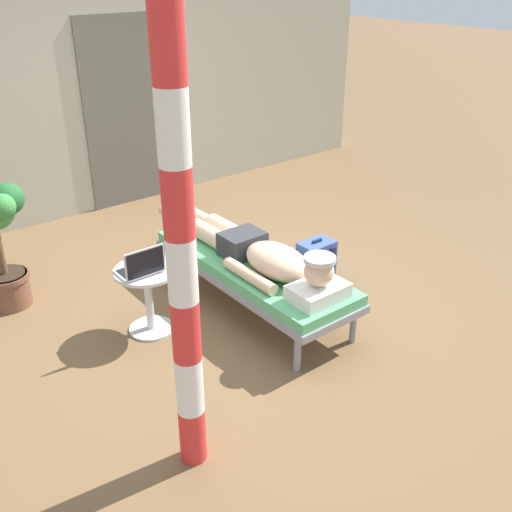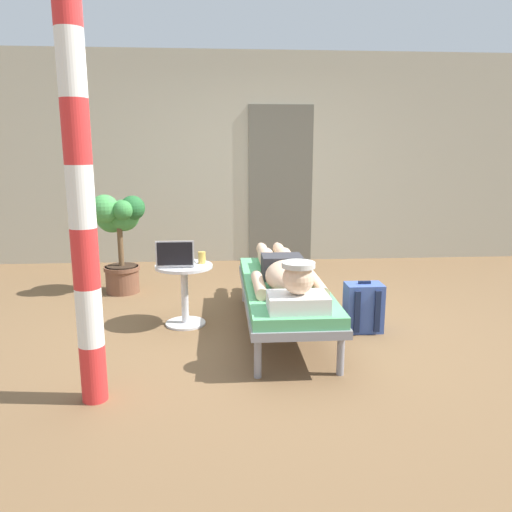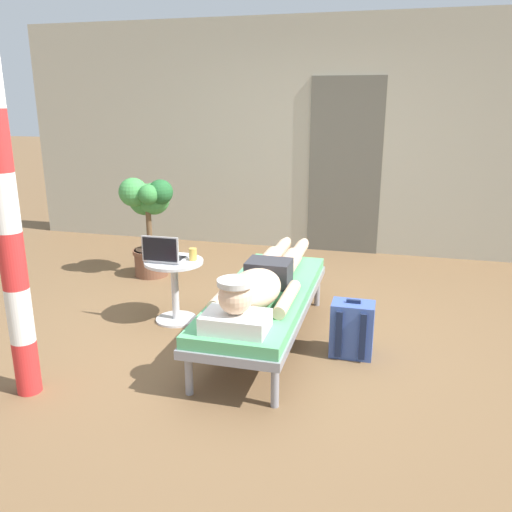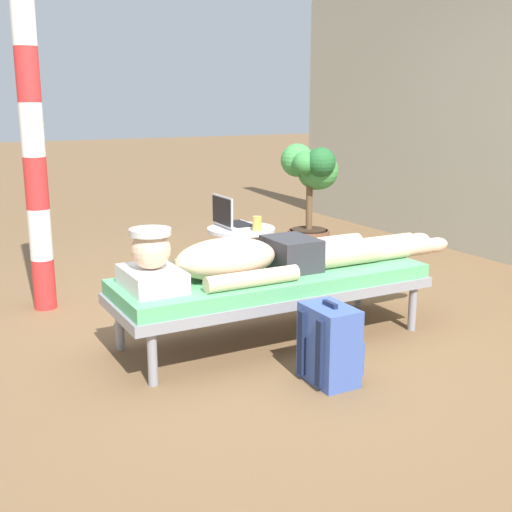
# 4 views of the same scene
# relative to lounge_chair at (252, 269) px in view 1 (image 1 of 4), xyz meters

# --- Properties ---
(ground_plane) EXTENTS (40.00, 40.00, 0.00)m
(ground_plane) POSITION_rel_lounge_chair_xyz_m (-0.12, 0.11, -0.35)
(ground_plane) COLOR brown
(house_wall_back) EXTENTS (7.60, 0.20, 2.70)m
(house_wall_back) POSITION_rel_lounge_chair_xyz_m (0.00, 2.81, 1.00)
(house_wall_back) COLOR #B2AD99
(house_wall_back) RESTS_ON ground
(house_door_panel) EXTENTS (0.84, 0.03, 2.04)m
(house_door_panel) POSITION_rel_lounge_chair_xyz_m (0.30, 2.70, 0.67)
(house_door_panel) COLOR #625F54
(house_door_panel) RESTS_ON ground
(lounge_chair) EXTENTS (0.65, 1.90, 0.42)m
(lounge_chair) POSITION_rel_lounge_chair_xyz_m (0.00, 0.00, 0.00)
(lounge_chair) COLOR gray
(lounge_chair) RESTS_ON ground
(person_reclining) EXTENTS (0.53, 2.17, 0.33)m
(person_reclining) POSITION_rel_lounge_chair_xyz_m (-0.00, -0.07, 0.17)
(person_reclining) COLOR white
(person_reclining) RESTS_ON lounge_chair
(side_table) EXTENTS (0.48, 0.48, 0.52)m
(side_table) POSITION_rel_lounge_chair_xyz_m (-0.82, 0.21, 0.01)
(side_table) COLOR silver
(side_table) RESTS_ON ground
(laptop) EXTENTS (0.31, 0.24, 0.23)m
(laptop) POSITION_rel_lounge_chair_xyz_m (-0.88, 0.16, 0.24)
(laptop) COLOR silver
(laptop) RESTS_ON side_table
(drink_glass) EXTENTS (0.06, 0.06, 0.10)m
(drink_glass) POSITION_rel_lounge_chair_xyz_m (-0.67, 0.26, 0.23)
(drink_glass) COLOR gold
(drink_glass) RESTS_ON side_table
(backpack) EXTENTS (0.30, 0.26, 0.42)m
(backpack) POSITION_rel_lounge_chair_xyz_m (0.66, -0.04, -0.15)
(backpack) COLOR #3F59A5
(backpack) RESTS_ON ground
(porch_post) EXTENTS (0.15, 0.15, 2.42)m
(porch_post) POSITION_rel_lounge_chair_xyz_m (-1.27, -1.08, 0.87)
(porch_post) COLOR red
(porch_post) RESTS_ON ground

